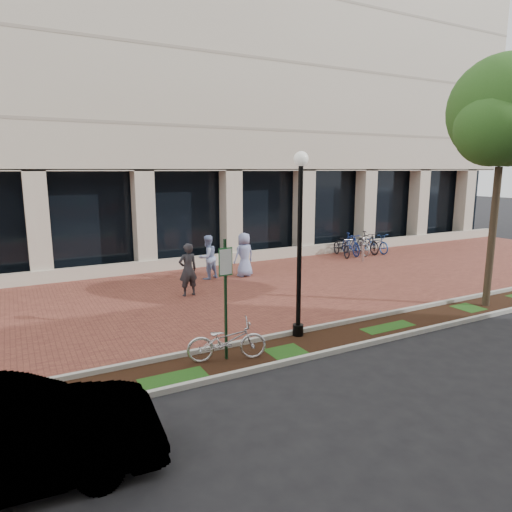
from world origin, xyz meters
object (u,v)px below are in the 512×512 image
street_tree (504,118)px  bike_rack_cluster (359,244)px  pedestrian_mid (208,257)px  pedestrian_right (244,255)px  parking_sign (226,285)px  lamppost (300,235)px  locked_bicycle (227,341)px  pedestrian_left (188,270)px  bollard (363,252)px

street_tree → bike_rack_cluster: size_ratio=2.37×
street_tree → pedestrian_mid: bearing=130.6°
pedestrian_mid → pedestrian_right: 1.47m
parking_sign → lamppost: lamppost is taller
locked_bicycle → parking_sign: bearing=0.7°
street_tree → locked_bicycle: (-8.99, 0.03, -5.23)m
pedestrian_right → pedestrian_mid: bearing=-20.5°
parking_sign → pedestrian_left: parking_sign is taller
street_tree → locked_bicycle: street_tree is taller
pedestrian_left → pedestrian_mid: pedestrian_left is taller
locked_bicycle → pedestrian_mid: pedestrian_mid is taller
pedestrian_left → bike_rack_cluster: 10.72m
parking_sign → pedestrian_mid: parking_sign is taller
parking_sign → pedestrian_right: size_ratio=1.56×
locked_bicycle → bollard: (10.27, 7.19, -0.03)m
pedestrian_left → pedestrian_mid: size_ratio=1.05×
bike_rack_cluster → locked_bicycle: bearing=-133.0°
pedestrian_mid → bike_rack_cluster: size_ratio=0.54×
street_tree → pedestrian_left: 10.75m
parking_sign → bike_rack_cluster: parking_sign is taller
pedestrian_right → bollard: bearing=172.1°
parking_sign → bollard: 12.56m
parking_sign → lamppost: (2.25, 0.50, 0.90)m
street_tree → pedestrian_right: bearing=124.7°
lamppost → pedestrian_right: (1.78, 6.57, -1.74)m
parking_sign → bollard: size_ratio=3.22×
pedestrian_left → locked_bicycle: bearing=74.5°
pedestrian_left → lamppost: bearing=99.2°
lamppost → street_tree: 7.42m
lamppost → bike_rack_cluster: size_ratio=1.47×
lamppost → pedestrian_left: size_ratio=2.57×
locked_bicycle → pedestrian_left: 5.60m
locked_bicycle → bike_rack_cluster: (11.32, 8.66, 0.06)m
bike_rack_cluster → parking_sign: bearing=-133.1°
bike_rack_cluster → pedestrian_right: bearing=-158.4°
lamppost → locked_bicycle: 3.17m
lamppost → street_tree: (6.72, -0.57, 3.08)m
street_tree → locked_bicycle: 10.40m
pedestrian_left → bollard: 9.35m
lamppost → bollard: (8.01, 6.64, -2.19)m
parking_sign → pedestrian_left: bearing=72.0°
parking_sign → bollard: parking_sign is taller
parking_sign → pedestrian_mid: 7.86m
pedestrian_mid → bollard: bearing=158.3°
pedestrian_left → parking_sign: bearing=74.6°
pedestrian_left → pedestrian_right: 3.38m
street_tree → pedestrian_mid: street_tree is taller
pedestrian_right → street_tree: bearing=116.1°
locked_bicycle → pedestrian_right: size_ratio=1.01×
bollard → pedestrian_left: bearing=-169.5°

